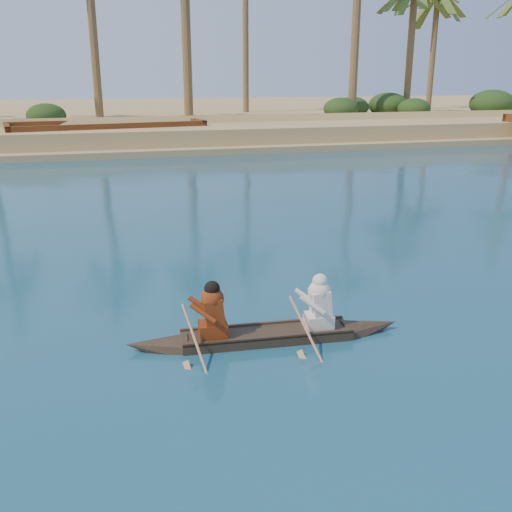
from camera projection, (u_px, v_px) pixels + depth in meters
name	position (u px, v px, depth m)	size (l,w,h in m)	color
sandy_embankment	(199.00, 116.00, 54.84)	(150.00, 51.00, 1.50)	tan
palm_grove	(226.00, 21.00, 41.68)	(110.00, 14.00, 16.00)	#426323
shrub_cluster	(238.00, 120.00, 40.51)	(100.00, 6.00, 2.40)	#203E16
canoe	(267.00, 327.00, 9.31)	(4.59, 0.96, 1.25)	#38291E
barge_mid	(108.00, 137.00, 34.18)	(11.75, 5.43, 1.88)	brown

